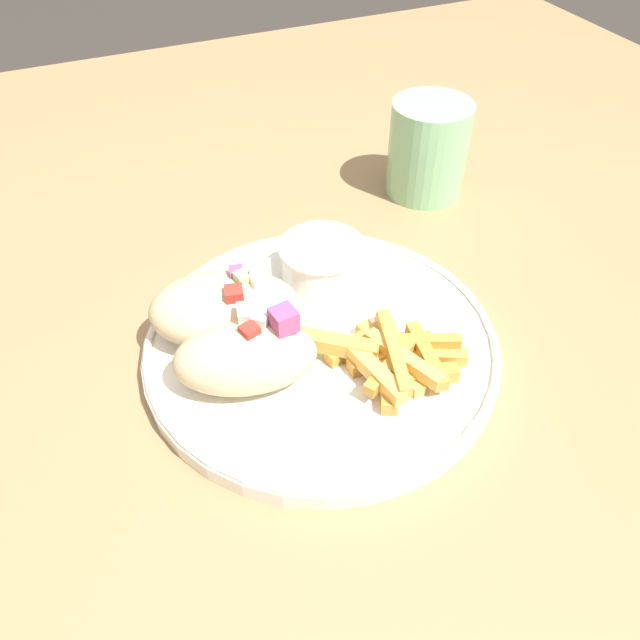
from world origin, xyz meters
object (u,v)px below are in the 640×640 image
object	(u,v)px
plate	(320,342)
water_glass	(427,153)
pita_sandwich_near	(246,356)
pita_sandwich_far	(225,308)
sauce_ramekin	(322,261)
fries_pile	(390,356)

from	to	relation	value
plate	water_glass	bearing A→B (deg)	41.37
pita_sandwich_near	pita_sandwich_far	bearing A→B (deg)	103.62
sauce_ramekin	fries_pile	bearing A→B (deg)	-86.40
plate	sauce_ramekin	distance (m)	0.08
pita_sandwich_near	fries_pile	bearing A→B (deg)	-0.54
pita_sandwich_far	fries_pile	bearing A→B (deg)	-20.49
pita_sandwich_far	sauce_ramekin	distance (m)	0.10
pita_sandwich_near	sauce_ramekin	world-z (taller)	pita_sandwich_near
water_glass	plate	bearing A→B (deg)	-138.63
sauce_ramekin	water_glass	size ratio (longest dim) A/B	0.76
pita_sandwich_near	water_glass	bearing A→B (deg)	51.32
pita_sandwich_near	pita_sandwich_far	world-z (taller)	pita_sandwich_near
pita_sandwich_far	sauce_ramekin	world-z (taller)	pita_sandwich_far
plate	water_glass	xyz separation A→B (m)	(0.20, 0.18, 0.03)
fries_pile	water_glass	size ratio (longest dim) A/B	1.25
plate	pita_sandwich_far	bearing A→B (deg)	151.48
fries_pile	plate	bearing A→B (deg)	127.88
sauce_ramekin	water_glass	world-z (taller)	water_glass
fries_pile	pita_sandwich_far	bearing A→B (deg)	140.86
plate	fries_pile	world-z (taller)	fries_pile
plate	pita_sandwich_far	distance (m)	0.08
pita_sandwich_near	water_glass	size ratio (longest dim) A/B	1.19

